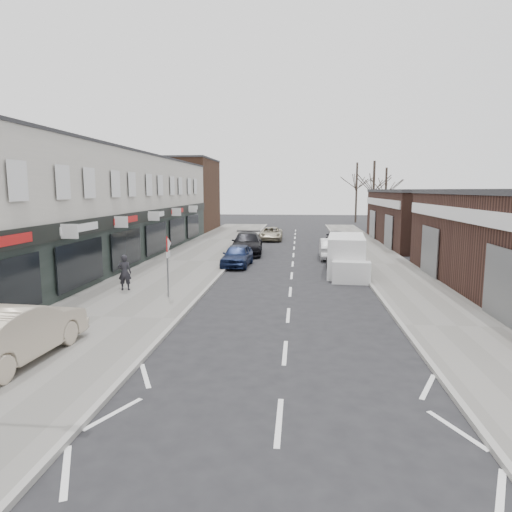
% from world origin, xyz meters
% --- Properties ---
extents(ground, '(160.00, 160.00, 0.00)m').
position_xyz_m(ground, '(0.00, 0.00, 0.00)').
color(ground, black).
rests_on(ground, ground).
extents(pavement_left, '(5.50, 64.00, 0.12)m').
position_xyz_m(pavement_left, '(-6.75, 22.00, 0.06)').
color(pavement_left, slate).
rests_on(pavement_left, ground).
extents(pavement_right, '(3.50, 64.00, 0.12)m').
position_xyz_m(pavement_right, '(5.75, 22.00, 0.06)').
color(pavement_right, slate).
rests_on(pavement_right, ground).
extents(shop_terrace_left, '(8.00, 41.00, 7.10)m').
position_xyz_m(shop_terrace_left, '(-13.50, 19.50, 3.55)').
color(shop_terrace_left, beige).
rests_on(shop_terrace_left, ground).
extents(brick_block_far, '(8.00, 10.00, 8.00)m').
position_xyz_m(brick_block_far, '(-13.50, 45.00, 4.00)').
color(brick_block_far, '#4B2F20').
rests_on(brick_block_far, ground).
extents(right_unit_far, '(10.00, 16.00, 4.50)m').
position_xyz_m(right_unit_far, '(12.50, 34.00, 2.25)').
color(right_unit_far, '#39211A').
rests_on(right_unit_far, ground).
extents(tree_far_a, '(3.60, 3.60, 8.00)m').
position_xyz_m(tree_far_a, '(9.00, 48.00, 0.00)').
color(tree_far_a, '#382D26').
rests_on(tree_far_a, ground).
extents(tree_far_b, '(3.60, 3.60, 7.50)m').
position_xyz_m(tree_far_b, '(11.50, 54.00, 0.00)').
color(tree_far_b, '#382D26').
rests_on(tree_far_b, ground).
extents(tree_far_c, '(3.60, 3.60, 8.50)m').
position_xyz_m(tree_far_c, '(8.50, 60.00, 0.00)').
color(tree_far_c, '#382D26').
rests_on(tree_far_c, ground).
extents(warning_sign, '(0.12, 0.80, 2.70)m').
position_xyz_m(warning_sign, '(-5.16, 12.00, 2.20)').
color(warning_sign, slate).
rests_on(warning_sign, pavement_left).
extents(white_van, '(2.37, 5.68, 2.15)m').
position_xyz_m(white_van, '(3.02, 18.75, 1.02)').
color(white_van, silver).
rests_on(white_van, ground).
extents(sedan_on_pavement, '(1.94, 4.86, 1.57)m').
position_xyz_m(sedan_on_pavement, '(-7.22, 4.42, 0.91)').
color(sedan_on_pavement, '#C3B49C').
rests_on(sedan_on_pavement, pavement_left).
extents(pedestrian, '(0.64, 0.46, 1.64)m').
position_xyz_m(pedestrian, '(-7.56, 13.15, 0.94)').
color(pedestrian, black).
rests_on(pedestrian, pavement_left).
extents(parked_car_left_a, '(1.79, 4.06, 1.36)m').
position_xyz_m(parked_car_left_a, '(-3.40, 20.82, 0.68)').
color(parked_car_left_a, '#152043').
rests_on(parked_car_left_a, ground).
extents(parked_car_left_b, '(2.55, 5.55, 1.57)m').
position_xyz_m(parked_car_left_b, '(-3.40, 26.19, 0.79)').
color(parked_car_left_b, black).
rests_on(parked_car_left_b, ground).
extents(parked_car_left_c, '(2.10, 4.45, 1.23)m').
position_xyz_m(parked_car_left_c, '(-2.20, 35.53, 0.61)').
color(parked_car_left_c, '#A69D84').
rests_on(parked_car_left_c, ground).
extents(parked_car_right_a, '(1.54, 4.29, 1.41)m').
position_xyz_m(parked_car_right_a, '(2.58, 24.63, 0.70)').
color(parked_car_right_a, silver).
rests_on(parked_car_right_a, ground).
extents(parked_car_right_b, '(1.71, 4.05, 1.37)m').
position_xyz_m(parked_car_right_b, '(3.50, 31.95, 0.68)').
color(parked_car_right_b, black).
rests_on(parked_car_right_b, ground).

